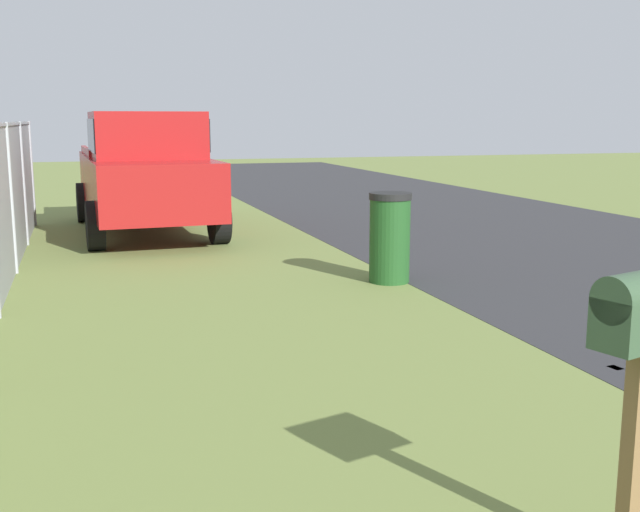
# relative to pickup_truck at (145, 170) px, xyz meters

# --- Properties ---
(pickup_truck) EXTENTS (5.32, 2.33, 2.09)m
(pickup_truck) POSITION_rel_pickup_truck_xyz_m (0.00, 0.00, 0.00)
(pickup_truck) COLOR maroon
(pickup_truck) RESTS_ON ground
(trash_bin) EXTENTS (0.52, 0.52, 1.10)m
(trash_bin) POSITION_rel_pickup_truck_xyz_m (-5.04, -2.49, -0.55)
(trash_bin) COLOR #1E4C1E
(trash_bin) RESTS_ON ground
(litter_wrapper_far_scatter) EXTENTS (0.13, 0.10, 0.01)m
(litter_wrapper_far_scatter) POSITION_rel_pickup_truck_xyz_m (-8.64, -2.95, -1.10)
(litter_wrapper_far_scatter) COLOR silver
(litter_wrapper_far_scatter) RESTS_ON ground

